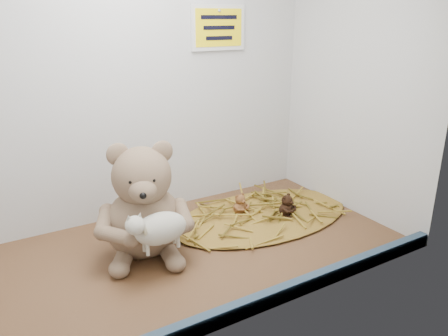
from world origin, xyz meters
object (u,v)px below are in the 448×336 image
mini_teddy_brown (286,204)px  main_teddy (143,200)px  mini_teddy_tan (240,203)px  toy_lamb (161,228)px

mini_teddy_brown → main_teddy: bearing=154.2°
mini_teddy_tan → mini_teddy_brown: 14.13cm
mini_teddy_tan → mini_teddy_brown: mini_teddy_brown is taller
main_teddy → mini_teddy_tan: 34.91cm
main_teddy → mini_teddy_brown: 45.36cm
toy_lamb → mini_teddy_brown: (44.10, 8.09, -6.92)cm
main_teddy → toy_lamb: bearing=-70.7°
main_teddy → toy_lamb: main_teddy is taller
toy_lamb → mini_teddy_brown: size_ratio=2.45×
toy_lamb → mini_teddy_tan: bearing=26.8°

